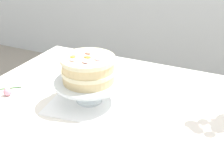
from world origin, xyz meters
TOP-DOWN VIEW (x-y plane):
  - dining_table at (0.00, -0.02)m, footprint 1.40×1.00m
  - linen_napkin at (-0.17, -0.02)m, footprint 0.36×0.36m
  - cake_stand at (-0.17, -0.02)m, footprint 0.29×0.29m
  - layer_cake at (-0.17, -0.02)m, footprint 0.22×0.22m
  - fallen_rose at (-0.53, -0.12)m, footprint 0.10×0.11m

SIDE VIEW (x-z plane):
  - dining_table at x=0.00m, z-range 0.28..1.02m
  - linen_napkin at x=-0.17m, z-range 0.74..0.74m
  - fallen_rose at x=-0.53m, z-range 0.74..0.78m
  - cake_stand at x=-0.17m, z-range 0.77..0.87m
  - layer_cake at x=-0.17m, z-range 0.84..0.95m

